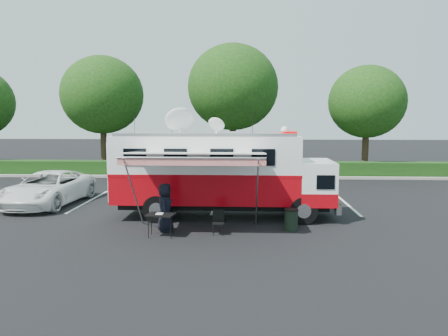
% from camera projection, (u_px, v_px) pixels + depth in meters
% --- Properties ---
extents(ground_plane, '(120.00, 120.00, 0.00)m').
position_uv_depth(ground_plane, '(223.00, 217.00, 17.32)').
color(ground_plane, black).
rests_on(ground_plane, ground).
extents(back_border, '(60.00, 6.14, 8.87)m').
position_uv_depth(back_border, '(250.00, 101.00, 29.49)').
color(back_border, '#9E998E').
rests_on(back_border, ground_plane).
extents(stall_lines, '(24.12, 5.50, 0.01)m').
position_uv_depth(stall_lines, '(216.00, 202.00, 20.32)').
color(stall_lines, silver).
rests_on(stall_lines, ground_plane).
extents(command_truck, '(8.63, 2.37, 4.14)m').
position_uv_depth(command_truck, '(221.00, 173.00, 17.12)').
color(command_truck, black).
rests_on(command_truck, ground_plane).
extents(awning, '(4.71, 2.45, 2.85)m').
position_uv_depth(awning, '(195.00, 156.00, 14.61)').
color(awning, white).
rests_on(awning, ground_plane).
extents(white_suv, '(2.85, 5.54, 1.50)m').
position_uv_depth(white_suv, '(49.00, 205.00, 19.76)').
color(white_suv, white).
rests_on(white_suv, ground_plane).
extents(person, '(0.61, 0.87, 1.68)m').
position_uv_depth(person, '(165.00, 231.00, 15.17)').
color(person, black).
rests_on(person, ground_plane).
extents(folding_table, '(0.99, 0.78, 0.77)m').
position_uv_depth(folding_table, '(161.00, 215.00, 14.40)').
color(folding_table, black).
rests_on(folding_table, ground_plane).
extents(folding_chair, '(0.42, 0.44, 0.82)m').
position_uv_depth(folding_chair, '(218.00, 220.00, 14.76)').
color(folding_chair, black).
rests_on(folding_chair, ground_plane).
extents(trash_bin, '(0.50, 0.50, 0.75)m').
position_uv_depth(trash_bin, '(291.00, 220.00, 15.24)').
color(trash_bin, black).
rests_on(trash_bin, ground_plane).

